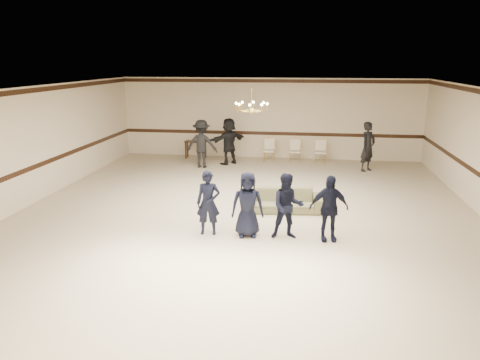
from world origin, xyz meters
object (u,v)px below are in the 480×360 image
object	(u,v)px
adult_left	(202,144)
banquet_chair_left	(269,150)
boy_a	(208,203)
banquet_chair_right	(321,152)
adult_mid	(229,141)
settee	(284,200)
chandelier	(252,99)
boy_b	(247,205)
boy_d	(329,208)
banquet_chair_mid	(295,151)
console_table	(196,150)
boy_c	(288,206)
adult_right	(368,147)

from	to	relation	value
adult_left	banquet_chair_left	size ratio (longest dim) A/B	1.98
boy_a	banquet_chair_right	size ratio (longest dim) A/B	1.66
adult_mid	settee	bearing A→B (deg)	68.00
settee	chandelier	bearing A→B (deg)	137.34
boy_a	boy_b	world-z (taller)	same
chandelier	banquet_chair_left	size ratio (longest dim) A/B	1.05
adult_mid	boy_d	bearing A→B (deg)	69.44
banquet_chair_left	banquet_chair_mid	xyz separation A→B (m)	(1.00, 0.00, 0.00)
boy_b	settee	size ratio (longest dim) A/B	0.73
boy_a	console_table	distance (m)	8.39
banquet_chair_left	adult_mid	bearing A→B (deg)	-153.31
settee	banquet_chair_mid	world-z (taller)	banquet_chair_mid
boy_c	banquet_chair_left	world-z (taller)	boy_c
boy_b	banquet_chair_mid	size ratio (longest dim) A/B	1.66
boy_c	adult_left	world-z (taller)	adult_left
adult_mid	banquet_chair_left	xyz separation A→B (m)	(1.49, 0.64, -0.44)
adult_right	boy_c	bearing A→B (deg)	-156.85
chandelier	console_table	distance (m)	6.66
boy_b	adult_right	world-z (taller)	adult_right
banquet_chair_right	console_table	xyz separation A→B (m)	(-5.00, 0.20, -0.09)
console_table	boy_b	bearing A→B (deg)	-64.11
boy_b	settee	distance (m)	2.09
adult_left	banquet_chair_right	bearing A→B (deg)	-163.52
boy_c	boy_d	xyz separation A→B (m)	(0.90, 0.00, 0.00)
boy_a	adult_mid	xyz separation A→B (m)	(-0.75, 7.23, 0.14)
boy_b	console_table	distance (m)	8.68
banquet_chair_left	boy_a	bearing A→B (deg)	-91.85
adult_mid	banquet_chair_right	bearing A→B (deg)	144.29
banquet_chair_left	adult_right	bearing A→B (deg)	-12.54
adult_mid	banquet_chair_left	distance (m)	1.67
chandelier	boy_d	distance (m)	3.96
settee	adult_left	xyz separation A→B (m)	(-3.28, 4.62, 0.59)
boy_a	banquet_chair_right	distance (m)	8.34
settee	banquet_chair_mid	xyz separation A→B (m)	(0.11, 5.96, 0.15)
chandelier	adult_left	xyz separation A→B (m)	(-2.31, 3.89, -1.99)
chandelier	banquet_chair_mid	world-z (taller)	chandelier
boy_c	adult_left	size ratio (longest dim) A/B	0.84
adult_left	settee	bearing A→B (deg)	124.87
adult_mid	adult_right	world-z (taller)	same
adult_mid	banquet_chair_right	xyz separation A→B (m)	(3.49, 0.64, -0.44)
banquet_chair_mid	boy_b	bearing A→B (deg)	-97.14
banquet_chair_left	banquet_chair_mid	distance (m)	1.00
adult_left	console_table	distance (m)	1.74
boy_d	banquet_chair_left	bearing A→B (deg)	93.02
boy_b	adult_right	xyz separation A→B (m)	(3.45, 6.83, 0.14)
boy_c	banquet_chair_left	bearing A→B (deg)	89.70
chandelier	console_table	bearing A→B (deg)	118.36
boy_c	banquet_chair_right	bearing A→B (deg)	75.22
boy_b	banquet_chair_right	distance (m)	8.09
boy_b	settee	bearing A→B (deg)	59.47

